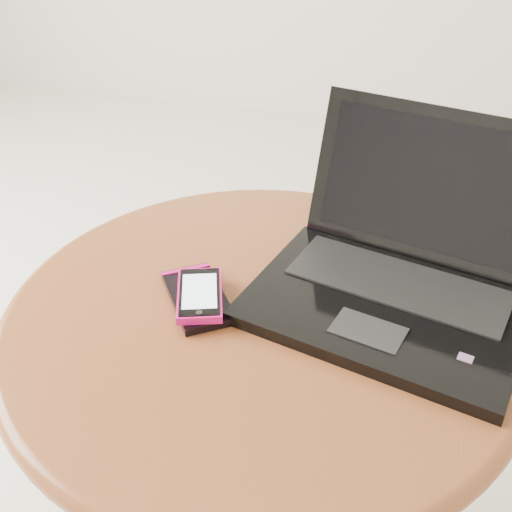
# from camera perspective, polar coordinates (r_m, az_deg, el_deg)

# --- Properties ---
(table) EXTENTS (0.65, 0.65, 0.52)m
(table) POSITION_cam_1_polar(r_m,az_deg,el_deg) (0.87, 0.42, -10.47)
(table) COLOR #532213
(table) RESTS_ON ground
(laptop) EXTENTS (0.38, 0.36, 0.21)m
(laptop) POSITION_cam_1_polar(r_m,az_deg,el_deg) (0.81, 12.71, -1.32)
(laptop) COLOR black
(laptop) RESTS_ON table
(phone_black) EXTENTS (0.13, 0.14, 0.01)m
(phone_black) POSITION_cam_1_polar(r_m,az_deg,el_deg) (0.81, -5.26, -3.70)
(phone_black) COLOR black
(phone_black) RESTS_ON table
(phone_pink) EXTENTS (0.09, 0.11, 0.01)m
(phone_pink) POSITION_cam_1_polar(r_m,az_deg,el_deg) (0.79, -5.07, -3.47)
(phone_pink) COLOR #DA1073
(phone_pink) RESTS_ON phone_black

